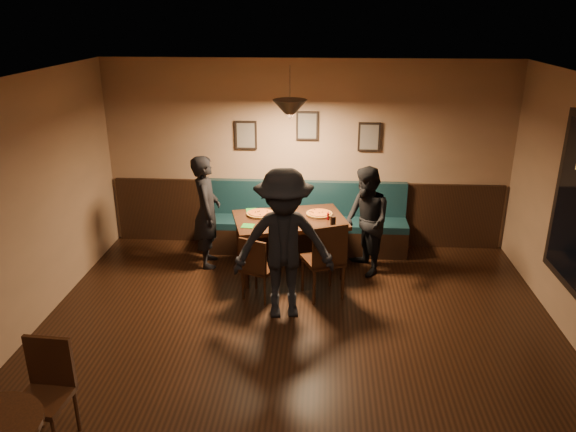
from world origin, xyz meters
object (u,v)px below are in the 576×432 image
(diner_left, at_px, (207,212))
(chair_near_left, at_px, (260,267))
(diner_front, at_px, (284,245))
(chair_near_right, at_px, (323,258))
(diner_right, at_px, (366,222))
(cafe_chair_far, at_px, (42,398))
(tabasco_bottle, at_px, (328,216))
(booth_bench, at_px, (306,219))
(soda_glass, at_px, (333,222))
(dining_table, at_px, (290,245))

(diner_left, bearing_deg, chair_near_left, -147.07)
(diner_front, bearing_deg, chair_near_right, 39.58)
(chair_near_left, bearing_deg, diner_right, 55.35)
(cafe_chair_far, bearing_deg, tabasco_bottle, -120.75)
(booth_bench, xyz_separation_m, soda_glass, (0.39, -1.03, 0.36))
(dining_table, height_order, chair_near_left, chair_near_left)
(chair_near_left, height_order, diner_front, diner_front)
(diner_left, bearing_deg, booth_bench, -76.84)
(cafe_chair_far, bearing_deg, diner_right, -125.67)
(chair_near_left, xyz_separation_m, cafe_chair_far, (-1.49, -2.65, 0.04))
(chair_near_right, height_order, diner_right, diner_right)
(chair_near_left, bearing_deg, cafe_chair_far, -94.92)
(chair_near_left, height_order, diner_right, diner_right)
(tabasco_bottle, bearing_deg, soda_glass, -77.11)
(dining_table, xyz_separation_m, chair_near_right, (0.46, -0.66, 0.12))
(tabasco_bottle, bearing_deg, chair_near_left, -138.62)
(diner_front, relative_size, tabasco_bottle, 14.87)
(chair_near_left, relative_size, diner_right, 0.56)
(chair_near_left, relative_size, cafe_chair_far, 0.91)
(dining_table, height_order, diner_front, diner_front)
(booth_bench, height_order, chair_near_left, booth_bench)
(diner_right, bearing_deg, booth_bench, -148.64)
(diner_right, bearing_deg, diner_left, -112.42)
(dining_table, bearing_deg, diner_left, 157.61)
(dining_table, relative_size, diner_left, 0.92)
(booth_bench, xyz_separation_m, diner_front, (-0.19, -1.89, 0.40))
(chair_near_left, xyz_separation_m, diner_left, (-0.84, 0.92, 0.38))
(booth_bench, distance_m, soda_glass, 1.16)
(diner_left, xyz_separation_m, cafe_chair_far, (-0.64, -3.56, -0.34))
(dining_table, bearing_deg, chair_near_left, -127.87)
(diner_right, distance_m, cafe_chair_far, 4.48)
(diner_front, height_order, tabasco_bottle, diner_front)
(chair_near_left, distance_m, soda_glass, 1.11)
(diner_right, xyz_separation_m, soda_glass, (-0.45, -0.35, 0.12))
(chair_near_right, distance_m, diner_left, 1.84)
(chair_near_right, distance_m, diner_front, 0.78)
(chair_near_right, height_order, cafe_chair_far, chair_near_right)
(diner_front, bearing_deg, tabasco_bottle, 57.62)
(chair_near_right, bearing_deg, soda_glass, 48.09)
(chair_near_right, relative_size, diner_left, 0.64)
(chair_near_left, bearing_deg, diner_front, -25.97)
(booth_bench, bearing_deg, dining_table, -104.77)
(diner_right, relative_size, cafe_chair_far, 1.62)
(chair_near_left, relative_size, tabasco_bottle, 6.94)
(dining_table, relative_size, soda_glass, 9.45)
(diner_front, xyz_separation_m, tabasco_bottle, (0.51, 1.14, -0.06))
(dining_table, bearing_deg, diner_right, -12.53)
(diner_left, distance_m, diner_front, 1.76)
(diner_right, distance_m, diner_front, 1.59)
(booth_bench, height_order, diner_right, diner_right)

